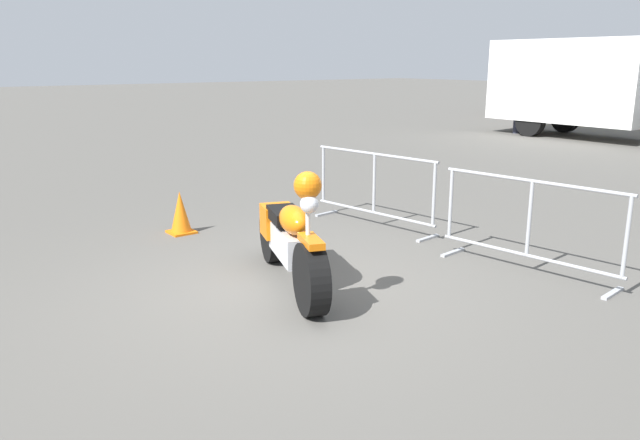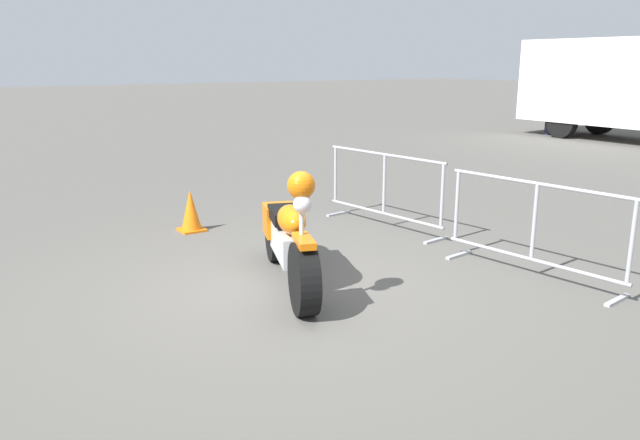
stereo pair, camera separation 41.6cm
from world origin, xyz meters
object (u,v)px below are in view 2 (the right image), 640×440
at_px(motorcycle, 288,238).
at_px(parked_car_maroon, 584,98).
at_px(crowd_barrier_near, 384,189).
at_px(traffic_cone, 191,211).
at_px(pedestrian, 550,106).
at_px(box_truck, 639,85).
at_px(crowd_barrier_far, 534,228).

xyz_separation_m(motorcycle, parked_car_maroon, (-11.29, 21.78, 0.24)).
distance_m(crowd_barrier_near, traffic_cone, 2.75).
bearing_deg(pedestrian, motorcycle, 33.41).
height_order(motorcycle, parked_car_maroon, parked_car_maroon).
bearing_deg(box_truck, parked_car_maroon, 133.15).
xyz_separation_m(motorcycle, crowd_barrier_near, (-1.28, 2.35, 0.04)).
relative_size(motorcycle, crowd_barrier_near, 1.06).
height_order(motorcycle, box_truck, box_truck).
bearing_deg(pedestrian, crowd_barrier_far, 42.13).
distance_m(motorcycle, crowd_barrier_near, 2.68).
xyz_separation_m(crowd_barrier_near, box_truck, (-3.58, 12.41, 1.08)).
bearing_deg(crowd_barrier_near, parked_car_maroon, 117.24).
bearing_deg(motorcycle, traffic_cone, -158.23).
bearing_deg(box_truck, motorcycle, -71.04).
distance_m(motorcycle, box_truck, 15.57).
bearing_deg(pedestrian, box_truck, 108.67).
bearing_deg(crowd_barrier_near, crowd_barrier_far, 0.00).
relative_size(crowd_barrier_near, crowd_barrier_far, 1.00).
relative_size(crowd_barrier_far, traffic_cone, 3.69).
bearing_deg(motorcycle, pedestrian, 138.36).
bearing_deg(parked_car_maroon, crowd_barrier_far, -152.82).
xyz_separation_m(box_truck, traffic_cone, (2.25, -14.79, -1.35)).
height_order(crowd_barrier_near, parked_car_maroon, parked_car_maroon).
xyz_separation_m(crowd_barrier_far, parked_car_maroon, (-12.58, 19.43, 0.20)).
distance_m(motorcycle, crowd_barrier_far, 2.68).
distance_m(parked_car_maroon, traffic_cone, 23.49).
bearing_deg(traffic_cone, motorcycle, 0.91).
height_order(crowd_barrier_far, box_truck, box_truck).
distance_m(crowd_barrier_near, crowd_barrier_far, 2.57).
height_order(crowd_barrier_near, traffic_cone, crowd_barrier_near).
relative_size(motorcycle, box_truck, 0.30).
height_order(crowd_barrier_far, traffic_cone, crowd_barrier_far).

